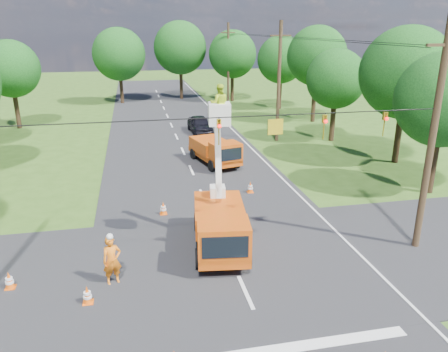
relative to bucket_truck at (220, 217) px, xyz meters
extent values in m
plane|color=#325218|center=(0.23, 16.35, -1.53)|extent=(140.00, 140.00, 0.00)
cube|color=black|center=(0.23, 16.35, -1.53)|extent=(12.00, 100.00, 0.06)
cube|color=black|center=(0.23, -1.65, -1.53)|extent=(56.00, 10.00, 0.07)
cube|color=silver|center=(0.23, -6.85, -1.53)|extent=(9.00, 0.45, 0.02)
cube|color=silver|center=(5.83, 16.35, -1.53)|extent=(0.12, 90.00, 0.02)
cube|color=#CD420E|center=(0.02, 0.15, -0.85)|extent=(2.81, 5.92, 0.43)
cube|color=#CD420E|center=(-0.24, -1.87, -0.11)|extent=(2.28, 1.87, 1.43)
cube|color=black|center=(-0.35, -2.67, -0.06)|extent=(1.80, 0.29, 0.90)
cube|color=#CD420E|center=(0.12, 0.91, -0.25)|extent=(2.67, 3.78, 0.95)
cylinder|color=black|center=(-1.20, -1.51, -1.09)|extent=(0.41, 0.91, 0.87)
cylinder|color=black|center=(0.78, -1.77, -1.09)|extent=(0.41, 0.91, 0.87)
cylinder|color=black|center=(-0.74, 2.07, -1.09)|extent=(0.41, 0.91, 0.87)
cylinder|color=black|center=(1.24, 1.81, -1.09)|extent=(0.41, 0.91, 0.87)
cube|color=silver|center=(0.25, 1.94, 0.46)|extent=(0.80, 0.80, 0.52)
cube|color=silver|center=(0.19, 1.43, 2.55)|extent=(0.43, 1.29, 4.12)
cube|color=silver|center=(0.06, 0.44, 4.50)|extent=(1.01, 1.01, 0.90)
imported|color=#C6E526|center=(0.06, 0.44, 4.95)|extent=(0.85, 0.71, 1.57)
cube|color=#CD420E|center=(2.09, 12.75, -0.89)|extent=(3.16, 5.61, 0.40)
cube|color=#CD420E|center=(2.55, 10.90, -0.21)|extent=(2.25, 1.93, 1.33)
cube|color=black|center=(2.73, 10.17, -0.16)|extent=(1.64, 0.45, 0.84)
cube|color=#CD420E|center=(1.92, 13.43, -0.34)|extent=(2.80, 3.67, 0.88)
cylinder|color=black|center=(1.60, 10.89, -1.12)|extent=(0.47, 0.86, 0.81)
cylinder|color=black|center=(3.40, 11.34, -1.12)|extent=(0.47, 0.86, 0.81)
cylinder|color=black|center=(0.79, 14.16, -1.12)|extent=(0.47, 0.86, 0.81)
cylinder|color=black|center=(2.59, 14.60, -1.12)|extent=(0.47, 0.86, 0.81)
imported|color=orange|center=(-4.63, -1.94, -0.54)|extent=(0.83, 0.66, 1.98)
imported|color=black|center=(2.58, 22.59, -0.74)|extent=(2.12, 4.73, 1.58)
cone|color=#EA570C|center=(1.16, 3.10, -1.15)|extent=(0.36, 0.36, 0.70)
cube|color=#EA570C|center=(1.16, 3.10, -1.49)|extent=(0.38, 0.38, 0.04)
cylinder|color=white|center=(1.16, 3.10, -1.09)|extent=(0.26, 0.26, 0.09)
cylinder|color=white|center=(1.16, 3.10, -1.24)|extent=(0.31, 0.31, 0.09)
cone|color=#EA570C|center=(3.12, 6.43, -1.15)|extent=(0.36, 0.36, 0.70)
cube|color=#EA570C|center=(3.12, 6.43, -1.49)|extent=(0.38, 0.38, 0.04)
cylinder|color=white|center=(3.12, 6.43, -1.09)|extent=(0.26, 0.26, 0.09)
cylinder|color=white|center=(3.12, 6.43, -1.24)|extent=(0.31, 0.31, 0.09)
cone|color=#EA570C|center=(-5.50, -3.12, -1.15)|extent=(0.36, 0.36, 0.70)
cube|color=#EA570C|center=(-5.50, -3.12, -1.49)|extent=(0.38, 0.38, 0.04)
cylinder|color=white|center=(-5.50, -3.12, -1.09)|extent=(0.26, 0.26, 0.09)
cylinder|color=white|center=(-5.50, -3.12, -1.24)|extent=(0.31, 0.31, 0.09)
cone|color=#EA570C|center=(-8.49, -1.53, -1.15)|extent=(0.36, 0.36, 0.70)
cube|color=#EA570C|center=(-8.49, -1.53, -1.49)|extent=(0.38, 0.38, 0.04)
cylinder|color=white|center=(-8.49, -1.53, -1.09)|extent=(0.26, 0.26, 0.09)
cylinder|color=white|center=(-8.49, -1.53, -1.24)|extent=(0.31, 0.31, 0.09)
cone|color=#EA570C|center=(3.43, 12.15, -1.15)|extent=(0.36, 0.36, 0.70)
cube|color=#EA570C|center=(3.43, 12.15, -1.49)|extent=(0.38, 0.38, 0.04)
cylinder|color=white|center=(3.43, 12.15, -1.09)|extent=(0.26, 0.26, 0.09)
cylinder|color=white|center=(3.43, 12.15, -1.24)|extent=(0.31, 0.31, 0.09)
cone|color=#EA570C|center=(-2.24, 4.27, -1.15)|extent=(0.36, 0.36, 0.70)
cube|color=#EA570C|center=(-2.24, 4.27, -1.49)|extent=(0.38, 0.38, 0.04)
cylinder|color=white|center=(-2.24, 4.27, -1.09)|extent=(0.26, 0.26, 0.09)
cylinder|color=white|center=(-2.24, 4.27, -1.24)|extent=(0.31, 0.31, 0.09)
cylinder|color=#4C3823|center=(8.73, -1.65, 3.47)|extent=(0.30, 0.30, 10.00)
cube|color=#4C3823|center=(8.73, -1.65, 7.27)|extent=(1.80, 0.12, 0.12)
cylinder|color=#4C3823|center=(8.73, 18.35, 3.47)|extent=(0.30, 0.30, 10.00)
cube|color=#4C3823|center=(8.73, 18.35, 7.27)|extent=(1.80, 0.12, 0.12)
cylinder|color=#4C3823|center=(8.73, 38.35, 3.47)|extent=(0.30, 0.30, 10.00)
cube|color=#4C3823|center=(8.73, 38.35, 7.27)|extent=(1.80, 0.12, 0.12)
cylinder|color=black|center=(-0.27, -1.65, 4.77)|extent=(18.00, 0.04, 0.04)
cube|color=#B89D16|center=(1.83, -1.65, 4.32)|extent=(0.60, 0.05, 0.60)
imported|color=#B89D16|center=(-0.37, -1.65, 4.22)|extent=(0.16, 0.20, 1.00)
sphere|color=#FF0C0C|center=(-0.37, -1.77, 4.47)|extent=(0.14, 0.14, 0.14)
imported|color=#B89D16|center=(3.83, -1.65, 4.22)|extent=(0.16, 0.20, 1.00)
sphere|color=#FF0C0C|center=(3.83, -1.77, 4.47)|extent=(0.14, 0.14, 0.14)
imported|color=#B89D16|center=(6.43, -1.65, 4.22)|extent=(0.16, 0.20, 1.00)
sphere|color=#FF0C0C|center=(6.43, -1.77, 4.47)|extent=(0.14, 0.14, 0.14)
cylinder|color=#382616|center=(-14.57, 28.35, 0.49)|extent=(0.44, 0.44, 4.05)
sphere|color=#103C12|center=(-14.57, 28.35, 4.17)|extent=(5.40, 5.40, 5.40)
cylinder|color=#382616|center=(13.73, 4.35, 0.45)|extent=(0.44, 0.44, 3.96)
sphere|color=#103C12|center=(13.73, 4.35, 4.05)|extent=(5.40, 5.40, 5.40)
cylinder|color=#382616|center=(15.23, 10.35, 0.76)|extent=(0.44, 0.44, 4.58)
sphere|color=#103C12|center=(15.23, 10.35, 4.92)|extent=(6.40, 6.40, 6.40)
cylinder|color=#382616|center=(13.43, 17.35, 0.36)|extent=(0.44, 0.44, 3.78)
sphere|color=#103C12|center=(13.43, 17.35, 3.80)|extent=(5.00, 5.00, 5.00)
cylinder|color=#382616|center=(15.03, 25.35, 0.84)|extent=(0.44, 0.44, 4.75)
sphere|color=#103C12|center=(15.03, 25.35, 5.16)|extent=(6.00, 6.00, 6.00)
cylinder|color=#382616|center=(14.03, 33.35, 0.54)|extent=(0.44, 0.44, 4.14)
sphere|color=#103C12|center=(14.03, 33.35, 4.30)|extent=(5.60, 5.60, 5.60)
cylinder|color=#382616|center=(-4.77, 41.35, 0.67)|extent=(0.44, 0.44, 4.40)
sphere|color=#103C12|center=(-4.77, 41.35, 4.67)|extent=(6.60, 6.60, 6.60)
cylinder|color=#382616|center=(3.23, 43.35, 0.89)|extent=(0.44, 0.44, 4.84)
sphere|color=#103C12|center=(3.23, 43.35, 5.29)|extent=(7.00, 7.00, 7.00)
cylinder|color=#382616|center=(9.73, 40.35, 0.62)|extent=(0.44, 0.44, 4.31)
sphere|color=#103C12|center=(9.73, 40.35, 4.54)|extent=(6.20, 6.20, 6.20)
camera|label=1|loc=(-3.44, -17.25, 7.94)|focal=35.00mm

